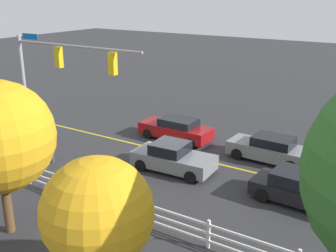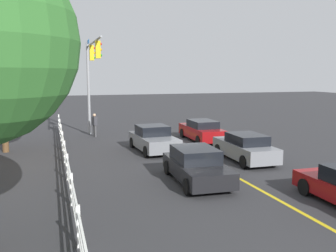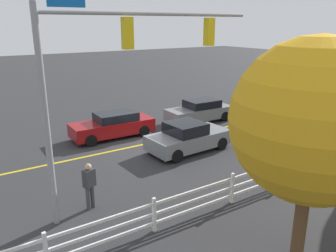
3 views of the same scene
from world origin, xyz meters
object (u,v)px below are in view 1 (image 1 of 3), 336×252
Objects in this scene: car_0 at (301,189)px; pedestrian at (50,146)px; car_3 at (270,149)px; car_1 at (176,129)px; tree_0 at (97,213)px; car_2 at (173,158)px.

car_0 is 13.10m from pedestrian.
car_0 is at bearing -98.36° from pedestrian.
car_0 is 4.77m from car_3.
pedestrian is (10.03, 6.65, 0.23)m from car_3.
car_1 is 7.81m from pedestrian.
car_0 is 10.64m from tree_0.
car_2 is at bearing -68.86° from tree_0.
tree_0 is (-10.00, 7.11, 2.55)m from pedestrian.
pedestrian is at bearing -35.42° from tree_0.
car_3 is at bearing 128.43° from car_0.
tree_0 reaches higher than car_3.
car_0 is at bearing 127.29° from car_3.
tree_0 is at bearing -71.87° from car_2.
car_1 is at bearing -50.62° from pedestrian.
pedestrian is at bearing -159.29° from car_2.
pedestrian reaches higher than car_3.
car_3 reaches higher than car_0.
car_2 is 0.97× the size of car_3.
car_2 reaches higher than car_3.
car_2 is 2.58× the size of pedestrian.
tree_0 is (-6.09, 13.87, 2.77)m from car_1.
car_0 is 6.60m from car_2.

